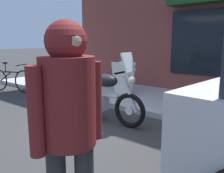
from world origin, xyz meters
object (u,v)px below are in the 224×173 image
parked_bicycle (52,89)px  pedestrian_walking (68,116)px  sandwich_board_sign (123,78)px  second_bicycle_by_cafe (11,80)px  touring_motorcycle (94,90)px

parked_bicycle → pedestrian_walking: (3.98, -2.83, 0.75)m
sandwich_board_sign → second_bicycle_by_cafe: size_ratio=0.55×
pedestrian_walking → sandwich_board_sign: (-2.85, 4.45, -0.54)m
pedestrian_walking → touring_motorcycle: bearing=130.5°
parked_bicycle → sandwich_board_sign: sandwich_board_sign is taller
second_bicycle_by_cafe → pedestrian_walking: bearing=-25.0°
parked_bicycle → pedestrian_walking: 4.94m
second_bicycle_by_cafe → sandwich_board_sign: bearing=26.2°
parked_bicycle → second_bicycle_by_cafe: second_bicycle_by_cafe is taller
touring_motorcycle → sandwich_board_sign: touring_motorcycle is taller
touring_motorcycle → pedestrian_walking: 3.38m
touring_motorcycle → parked_bicycle: (-1.81, 0.29, -0.25)m
sandwich_board_sign → touring_motorcycle: bearing=-70.4°
sandwich_board_sign → second_bicycle_by_cafe: (-3.26, -1.61, -0.19)m
touring_motorcycle → second_bicycle_by_cafe: size_ratio=1.32×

